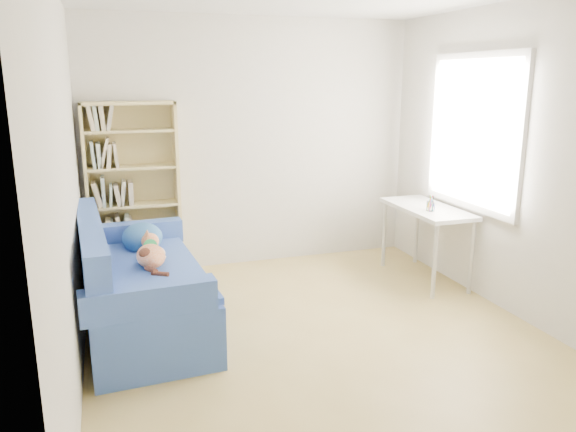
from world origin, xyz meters
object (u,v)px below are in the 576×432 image
(sofa, at_px, (137,287))
(desk, at_px, (427,215))
(pen_cup, at_px, (431,205))
(bookshelf, at_px, (134,200))

(sofa, bearing_deg, desk, 2.06)
(sofa, height_order, desk, sofa)
(desk, distance_m, pen_cup, 0.22)
(desk, xyz_separation_m, pen_cup, (-0.06, -0.16, 0.14))
(bookshelf, xyz_separation_m, pen_cup, (2.67, -1.09, -0.01))
(sofa, height_order, bookshelf, bookshelf)
(bookshelf, distance_m, desk, 2.90)
(bookshelf, bearing_deg, sofa, -93.59)
(bookshelf, height_order, pen_cup, bookshelf)
(pen_cup, bearing_deg, bookshelf, 157.76)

